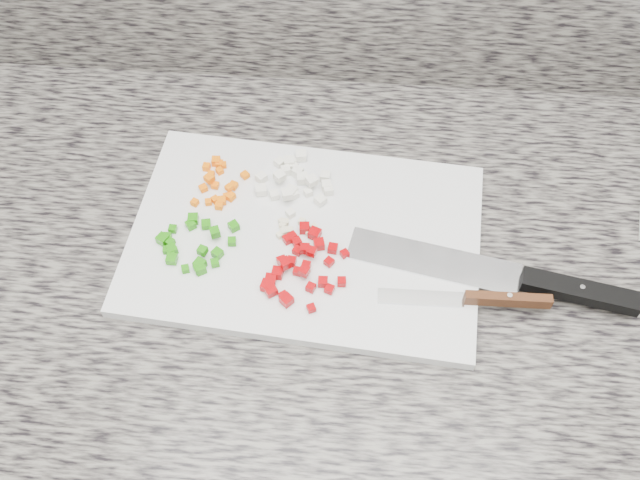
% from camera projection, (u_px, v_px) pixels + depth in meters
% --- Properties ---
extents(cabinet, '(3.92, 0.62, 0.86)m').
position_uv_depth(cabinet, '(354.00, 395.00, 1.26)').
color(cabinet, silver).
rests_on(cabinet, ground).
extents(countertop, '(3.96, 0.64, 0.04)m').
position_uv_depth(countertop, '(369.00, 257.00, 0.89)').
color(countertop, slate).
rests_on(countertop, cabinet).
extents(cutting_board, '(0.45, 0.32, 0.01)m').
position_uv_depth(cutting_board, '(305.00, 238.00, 0.87)').
color(cutting_board, silver).
rests_on(cutting_board, countertop).
extents(carrot_pile, '(0.07, 0.08, 0.02)m').
position_uv_depth(carrot_pile, '(218.00, 183.00, 0.91)').
color(carrot_pile, orange).
rests_on(carrot_pile, cutting_board).
extents(onion_pile, '(0.10, 0.11, 0.02)m').
position_uv_depth(onion_pile, '(295.00, 179.00, 0.91)').
color(onion_pile, white).
rests_on(onion_pile, cutting_board).
extents(green_pepper_pile, '(0.10, 0.09, 0.02)m').
position_uv_depth(green_pepper_pile, '(194.00, 245.00, 0.85)').
color(green_pepper_pile, '#21800B').
rests_on(green_pepper_pile, cutting_board).
extents(red_pepper_pile, '(0.10, 0.12, 0.02)m').
position_uv_depth(red_pepper_pile, '(300.00, 265.00, 0.84)').
color(red_pepper_pile, '#9F0206').
rests_on(red_pepper_pile, cutting_board).
extents(garlic_pile, '(0.05, 0.03, 0.01)m').
position_uv_depth(garlic_pile, '(292.00, 227.00, 0.87)').
color(garlic_pile, beige).
rests_on(garlic_pile, cutting_board).
extents(chef_knife, '(0.34, 0.10, 0.02)m').
position_uv_depth(chef_knife, '(528.00, 281.00, 0.83)').
color(chef_knife, silver).
rests_on(chef_knife, cutting_board).
extents(paring_knife, '(0.20, 0.02, 0.02)m').
position_uv_depth(paring_knife, '(486.00, 299.00, 0.81)').
color(paring_knife, silver).
rests_on(paring_knife, cutting_board).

